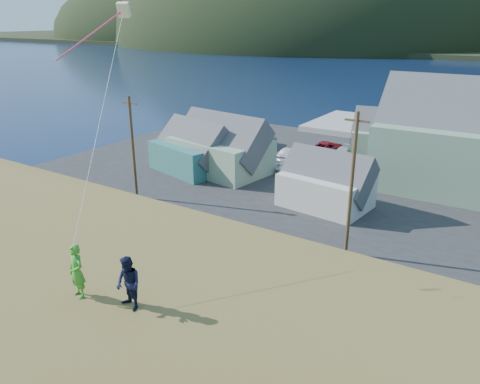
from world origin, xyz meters
name	(u,v)px	position (x,y,z in m)	size (l,w,h in m)	color
ground	(334,264)	(0.00, 0.00, 0.00)	(900.00, 900.00, 0.00)	#0A1638
grass_strip	(322,276)	(0.00, -2.00, 0.05)	(110.00, 8.00, 0.10)	#4C3D19
waterfront_lot	(403,189)	(0.00, 17.00, 0.06)	(72.00, 36.00, 0.12)	#28282B
wharf	(404,131)	(-6.00, 40.00, 0.45)	(26.00, 14.00, 0.90)	gray
shed_teal	(192,148)	(-20.41, 10.70, 2.46)	(9.48, 7.62, 6.57)	#29605F
shed_palegreen_near	(220,146)	(-17.65, 11.92, 2.80)	(11.01, 7.79, 7.45)	gray
shed_white	(326,182)	(-4.51, 8.79, 2.32)	(8.00, 5.71, 6.00)	silver
shed_palegreen_far	(398,136)	(-3.54, 27.17, 2.63)	(11.12, 7.60, 6.87)	gray
utility_poles	(324,185)	(-1.74, 1.50, 4.74)	(34.53, 0.24, 9.85)	#47331E
parked_cars	(338,158)	(-8.24, 21.04, 0.84)	(23.41, 13.26, 1.52)	white
kite_flyer_green	(77,271)	(-1.36, -18.65, 8.08)	(0.64, 0.42, 1.76)	green
kite_flyer_navy	(128,284)	(0.44, -18.25, 8.04)	(0.82, 0.64, 1.69)	black
kite_rig	(118,17)	(-4.78, -12.86, 15.40)	(2.33, 3.34, 9.65)	#F0E7B7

